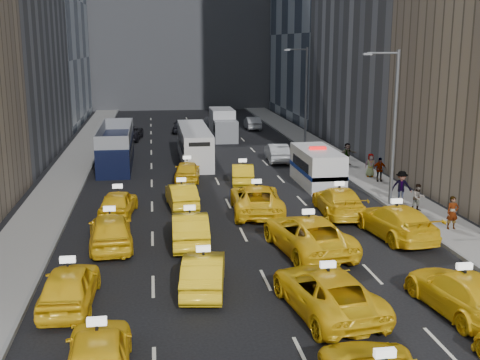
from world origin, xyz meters
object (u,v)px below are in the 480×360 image
object	(u,v)px
double_decker	(116,147)
city_bus	(194,145)
pedestrian_0	(452,213)
taxi_0	(99,354)
box_truck	(223,125)
nypd_van	(317,168)

from	to	relation	value
double_decker	city_bus	size ratio (longest dim) A/B	0.99
double_decker	pedestrian_0	distance (m)	26.43
taxi_0	pedestrian_0	bearing A→B (deg)	-147.28
box_truck	pedestrian_0	world-z (taller)	box_truck
taxi_0	box_truck	world-z (taller)	box_truck
taxi_0	box_truck	distance (m)	44.03
city_bus	pedestrian_0	size ratio (longest dim) A/B	6.32
nypd_van	taxi_0	bearing A→B (deg)	-114.40
nypd_van	box_truck	size ratio (longest dim) A/B	0.94
city_bus	pedestrian_0	world-z (taller)	city_bus
nypd_van	box_truck	world-z (taller)	box_truck
box_truck	taxi_0	bearing A→B (deg)	-94.80
nypd_van	double_decker	size ratio (longest dim) A/B	0.59
pedestrian_0	nypd_van	bearing A→B (deg)	109.99
double_decker	city_bus	distance (m)	6.21
city_bus	box_truck	distance (m)	11.71
double_decker	pedestrian_0	world-z (taller)	double_decker
double_decker	nypd_van	bearing A→B (deg)	-37.67
nypd_van	city_bus	distance (m)	12.17
nypd_van	double_decker	bearing A→B (deg)	152.54
city_bus	box_truck	xyz separation A→B (m)	(3.64, 11.13, 0.09)
taxi_0	city_bus	size ratio (longest dim) A/B	0.43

